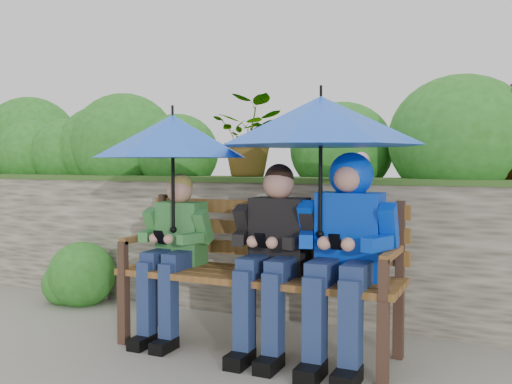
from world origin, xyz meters
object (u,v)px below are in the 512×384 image
at_px(boy_right, 346,240).
at_px(umbrella_left, 173,136).
at_px(park_bench, 261,263).
at_px(boy_middle, 273,248).
at_px(umbrella_right, 321,121).
at_px(boy_left, 174,245).

relative_size(boy_right, umbrella_left, 1.22).
xyz_separation_m(park_bench, umbrella_left, (-0.56, -0.11, 0.78)).
relative_size(boy_middle, umbrella_left, 1.15).
bearing_deg(park_bench, umbrella_right, -13.10).
height_order(boy_left, umbrella_left, umbrella_left).
height_order(park_bench, boy_left, boy_left).
bearing_deg(park_bench, boy_right, -7.74).
xyz_separation_m(boy_right, umbrella_right, (-0.14, -0.02, 0.67)).
xyz_separation_m(boy_middle, boy_right, (0.44, 0.01, 0.07)).
bearing_deg(park_bench, boy_middle, -35.51).
distance_m(boy_left, boy_right, 1.14).
height_order(boy_middle, umbrella_right, umbrella_right).
distance_m(boy_middle, boy_right, 0.44).
bearing_deg(umbrella_left, umbrella_right, 0.90).
distance_m(boy_middle, umbrella_left, 0.95).
relative_size(park_bench, umbrella_right, 1.50).
height_order(park_bench, boy_right, boy_right).
distance_m(boy_left, umbrella_left, 0.70).
bearing_deg(boy_left, boy_middle, -0.57).
relative_size(boy_left, boy_right, 0.89).
distance_m(park_bench, boy_middle, 0.18).
distance_m(boy_right, umbrella_left, 1.26).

